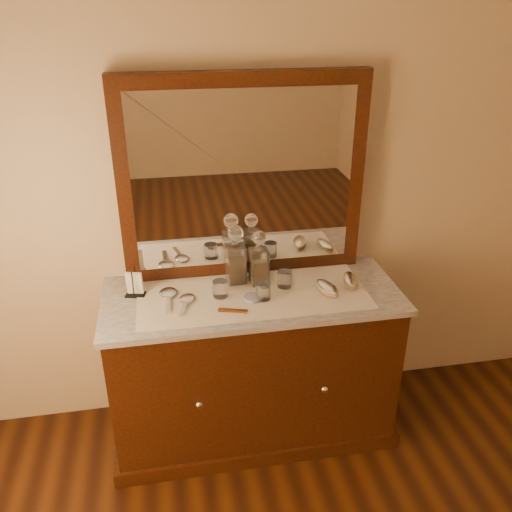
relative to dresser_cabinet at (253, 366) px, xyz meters
name	(u,v)px	position (x,y,z in m)	size (l,w,h in m)	color
dresser_cabinet	(253,366)	(0.00, 0.00, 0.00)	(1.40, 0.55, 0.82)	black
dresser_plinth	(253,420)	(0.00, 0.00, -0.37)	(1.46, 0.59, 0.08)	black
knob_left	(199,405)	(-0.30, -0.28, 0.04)	(0.04, 0.04, 0.04)	silver
knob_right	(324,389)	(0.30, -0.28, 0.04)	(0.04, 0.04, 0.04)	silver
marble_top	(252,296)	(0.00, 0.00, 0.42)	(1.44, 0.59, 0.03)	silver
mirror_frame	(243,179)	(0.00, 0.25, 0.94)	(1.20, 0.08, 1.00)	black
mirror_glass	(244,181)	(0.00, 0.21, 0.94)	(1.06, 0.01, 0.86)	white
lace_runner	(253,295)	(0.00, -0.02, 0.44)	(1.10, 0.45, 0.00)	silver
pin_dish	(253,298)	(-0.01, -0.06, 0.45)	(0.09, 0.09, 0.02)	silver
comb	(233,311)	(-0.12, -0.15, 0.45)	(0.14, 0.03, 0.01)	brown
napkin_rack	(135,285)	(-0.56, 0.08, 0.50)	(0.11, 0.08, 0.14)	black
decanter_left	(236,261)	(-0.06, 0.13, 0.56)	(0.10, 0.10, 0.30)	#8F5414
decanter_right	(259,263)	(0.05, 0.09, 0.55)	(0.09, 0.09, 0.28)	#8F5414
brush_near	(327,288)	(0.36, -0.06, 0.47)	(0.11, 0.17, 0.04)	#9C895F
brush_far	(350,280)	(0.49, -0.01, 0.46)	(0.09, 0.16, 0.04)	#9C895F
hand_mirror_outer	(168,295)	(-0.40, 0.04, 0.45)	(0.09, 0.23, 0.02)	silver
hand_mirror_inner	(187,300)	(-0.32, -0.03, 0.45)	(0.10, 0.20, 0.02)	silver
tumblers	(256,286)	(0.02, -0.01, 0.48)	(0.39, 0.17, 0.08)	white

